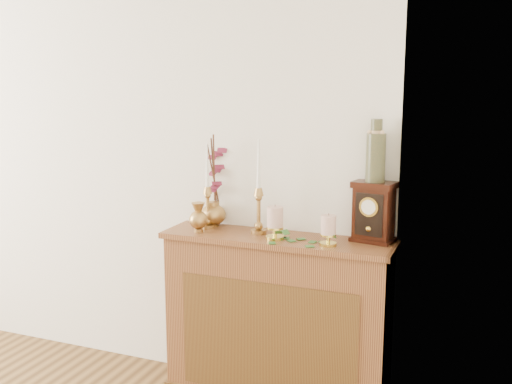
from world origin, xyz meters
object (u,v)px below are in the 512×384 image
at_px(bud_vase, 198,218).
at_px(candlestick_left, 208,200).
at_px(ceramic_vase, 376,154).
at_px(candlestick_center, 259,203).
at_px(mantel_clock, 373,212).
at_px(ginger_jar, 216,184).

bearing_deg(bud_vase, candlestick_left, 85.96).
bearing_deg(ceramic_vase, bud_vase, -169.92).
xyz_separation_m(candlestick_center, mantel_clock, (0.60, 0.07, -0.02)).
bearing_deg(bud_vase, ginger_jar, 84.92).
xyz_separation_m(bud_vase, ginger_jar, (0.02, 0.19, 0.15)).
xyz_separation_m(candlestick_left, candlestick_center, (0.31, -0.01, 0.01)).
relative_size(candlestick_center, ginger_jar, 0.97).
height_order(bud_vase, ceramic_vase, ceramic_vase).
bearing_deg(bud_vase, ceramic_vase, 10.08).
relative_size(candlestick_center, bud_vase, 3.14).
relative_size(bud_vase, mantel_clock, 0.53).
bearing_deg(candlestick_center, ceramic_vase, 6.72).
height_order(bud_vase, ginger_jar, ginger_jar).
height_order(ginger_jar, ceramic_vase, ceramic_vase).
distance_m(candlestick_center, mantel_clock, 0.60).
bearing_deg(ceramic_vase, mantel_clock, -100.70).
height_order(candlestick_left, ceramic_vase, ceramic_vase).
bearing_deg(mantel_clock, ceramic_vase, 90.00).
relative_size(mantel_clock, ceramic_vase, 0.99).
relative_size(candlestick_center, ceramic_vase, 1.62).
height_order(bud_vase, mantel_clock, mantel_clock).
xyz_separation_m(ginger_jar, mantel_clock, (0.90, -0.03, -0.08)).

